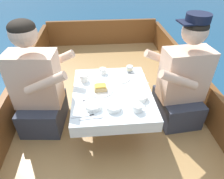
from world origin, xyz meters
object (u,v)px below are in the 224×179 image
at_px(person_port, 38,89).
at_px(coffee_cup_port, 84,78).
at_px(coffee_cup_starboard, 103,71).
at_px(tin_can, 130,68).
at_px(sandwich, 100,88).
at_px(person_starboard, 182,83).
at_px(coffee_cup_center, 138,108).

height_order(person_port, coffee_cup_port, person_port).
height_order(coffee_cup_starboard, tin_can, same).
distance_m(sandwich, tin_can, 0.43).
distance_m(person_starboard, coffee_cup_starboard, 0.74).
xyz_separation_m(sandwich, coffee_cup_center, (0.27, -0.28, -0.00)).
bearing_deg(tin_can, coffee_cup_starboard, -174.56).
distance_m(person_starboard, coffee_cup_center, 0.56).
height_order(person_starboard, coffee_cup_port, person_starboard).
distance_m(person_port, coffee_cup_port, 0.41).
relative_size(coffee_cup_port, coffee_cup_center, 0.96).
relative_size(person_port, coffee_cup_port, 9.97).
height_order(coffee_cup_port, coffee_cup_starboard, coffee_cup_port).
bearing_deg(coffee_cup_port, person_starboard, -8.49).
distance_m(coffee_cup_starboard, tin_can, 0.27).
bearing_deg(sandwich, person_port, 173.73).
bearing_deg(coffee_cup_center, person_starboard, 34.08).
xyz_separation_m(person_port, sandwich, (0.54, -0.06, 0.02)).
bearing_deg(coffee_cup_center, tin_can, 86.74).
bearing_deg(coffee_cup_starboard, coffee_cup_port, -145.79).
bearing_deg(person_starboard, sandwich, -2.41).
bearing_deg(person_port, coffee_cup_starboard, 26.72).
bearing_deg(coffee_cup_center, person_port, 157.11).
height_order(person_starboard, coffee_cup_center, person_starboard).
relative_size(sandwich, coffee_cup_center, 1.04).
relative_size(coffee_cup_starboard, tin_can, 1.45).
height_order(person_port, coffee_cup_starboard, person_port).
distance_m(coffee_cup_port, tin_can, 0.47).
distance_m(person_starboard, tin_can, 0.51).
height_order(coffee_cup_port, tin_can, coffee_cup_port).
bearing_deg(sandwich, person_starboard, 2.58).
relative_size(person_port, tin_can, 14.99).
height_order(person_port, sandwich, person_port).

